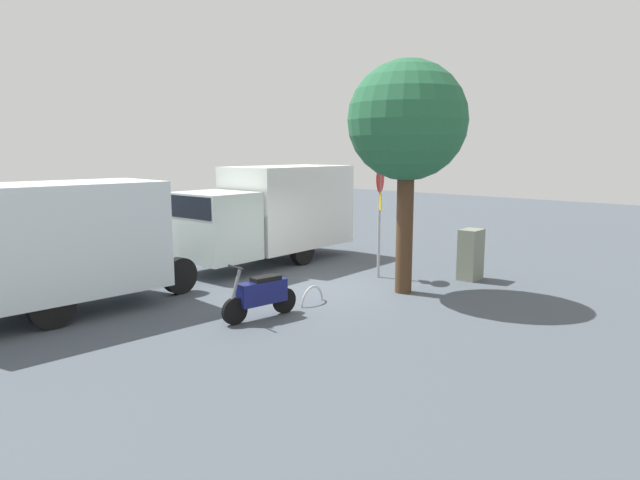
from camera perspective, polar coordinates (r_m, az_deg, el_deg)
ground_plane at (r=14.20m, az=0.73°, el=-5.03°), size 60.00×60.00×0.00m
box_truck_near at (r=17.19m, az=-5.39°, el=2.98°), size 7.57×2.59×3.01m
box_truck_far at (r=12.73m, az=-30.13°, el=-0.69°), size 8.17×2.53×2.82m
motorcycle at (r=11.68m, az=-6.05°, el=-5.59°), size 1.81×0.58×1.20m
stop_sign at (r=15.22m, az=6.17°, el=3.86°), size 0.71×0.33×3.13m
street_tree at (r=13.59m, az=8.98°, el=11.84°), size 2.86×2.86×5.63m
utility_cabinet at (r=15.62m, az=15.29°, el=-1.45°), size 0.70×0.52×1.39m
bike_rack_hoop at (r=12.84m, az=-0.81°, el=-6.58°), size 0.85×0.17×0.85m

